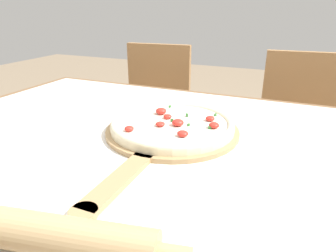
# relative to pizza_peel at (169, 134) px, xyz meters

# --- Properties ---
(dining_table) EXTENTS (1.46, 1.01, 0.75)m
(dining_table) POSITION_rel_pizza_peel_xyz_m (-0.04, -0.03, -0.11)
(dining_table) COLOR brown
(dining_table) RESTS_ON ground_plane
(towel_cloth) EXTENTS (1.38, 0.93, 0.00)m
(towel_cloth) POSITION_rel_pizza_peel_xyz_m (-0.04, -0.03, -0.01)
(towel_cloth) COLOR silver
(towel_cloth) RESTS_ON dining_table
(pizza_peel) EXTENTS (0.36, 0.59, 0.01)m
(pizza_peel) POSITION_rel_pizza_peel_xyz_m (0.00, 0.00, 0.00)
(pizza_peel) COLOR tan
(pizza_peel) RESTS_ON towel_cloth
(pizza) EXTENTS (0.34, 0.34, 0.04)m
(pizza) POSITION_rel_pizza_peel_xyz_m (0.00, 0.03, 0.02)
(pizza) COLOR beige
(pizza) RESTS_ON pizza_peel
(rolling_pin) EXTENTS (0.41, 0.12, 0.06)m
(rolling_pin) POSITION_rel_pizza_peel_xyz_m (-0.00, -0.44, 0.02)
(rolling_pin) COLOR tan
(rolling_pin) RESTS_ON towel_cloth
(chair_left) EXTENTS (0.43, 0.43, 0.88)m
(chair_left) POSITION_rel_pizza_peel_xyz_m (-0.45, 0.83, -0.26)
(chair_left) COLOR #A37547
(chair_left) RESTS_ON ground_plane
(chair_right) EXTENTS (0.43, 0.43, 0.88)m
(chair_right) POSITION_rel_pizza_peel_xyz_m (0.34, 0.83, -0.26)
(chair_right) COLOR #A37547
(chair_right) RESTS_ON ground_plane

